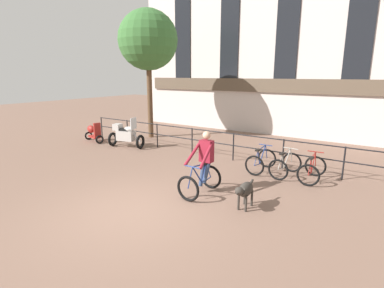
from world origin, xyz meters
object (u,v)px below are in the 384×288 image
object	(u,v)px
parked_bicycle_mid_right	(312,170)
parked_scooter	(93,132)
dog	(245,190)
parked_bicycle_near_lamp	(261,161)
parked_bicycle_mid_left	(285,165)
cyclist_with_bike	(203,166)
parked_motorcycle	(126,135)

from	to	relation	value
parked_bicycle_mid_right	parked_scooter	xyz separation A→B (m)	(-10.02, -0.23, 0.10)
dog	parked_bicycle_near_lamp	size ratio (longest dim) A/B	0.91
parked_bicycle_mid_left	parked_scooter	xyz separation A→B (m)	(-9.21, -0.23, 0.10)
cyclist_with_bike	parked_bicycle_mid_right	xyz separation A→B (m)	(2.23, 2.67, -0.41)
dog	parked_motorcycle	size ratio (longest dim) A/B	0.61
dog	parked_bicycle_mid_left	size ratio (longest dim) A/B	0.87
dog	parked_scooter	world-z (taller)	parked_scooter
parked_motorcycle	parked_scooter	xyz separation A→B (m)	(-2.16, -0.07, -0.10)
parked_bicycle_near_lamp	parked_bicycle_mid_left	size ratio (longest dim) A/B	0.96
parked_motorcycle	parked_scooter	size ratio (longest dim) A/B	1.25
cyclist_with_bike	parked_motorcycle	world-z (taller)	cyclist_with_bike
parked_bicycle_near_lamp	parked_bicycle_mid_right	xyz separation A→B (m)	(1.63, 0.00, 0.00)
parked_bicycle_mid_right	parked_bicycle_near_lamp	bearing A→B (deg)	-1.77
parked_bicycle_near_lamp	parked_scooter	size ratio (longest dim) A/B	0.84
cyclist_with_bike	parked_scooter	distance (m)	8.17
cyclist_with_bike	parked_bicycle_mid_right	world-z (taller)	cyclist_with_bike
cyclist_with_bike	parked_bicycle_near_lamp	bearing A→B (deg)	78.06
cyclist_with_bike	parked_bicycle_mid_right	size ratio (longest dim) A/B	1.50
cyclist_with_bike	parked_bicycle_mid_left	xyz separation A→B (m)	(1.41, 2.67, -0.41)
parked_bicycle_mid_left	parked_scooter	distance (m)	9.21
cyclist_with_bike	parked_bicycle_near_lamp	distance (m)	2.77
parked_bicycle_mid_left	parked_scooter	bearing A→B (deg)	7.51
cyclist_with_bike	parked_bicycle_mid_left	world-z (taller)	cyclist_with_bike
cyclist_with_bike	parked_scooter	bearing A→B (deg)	163.34
parked_scooter	parked_bicycle_near_lamp	bearing A→B (deg)	-75.47
parked_motorcycle	cyclist_with_bike	bearing A→B (deg)	-126.15
cyclist_with_bike	parked_bicycle_mid_right	distance (m)	3.50
dog	parked_bicycle_near_lamp	xyz separation A→B (m)	(-0.76, 2.95, -0.12)
parked_bicycle_near_lamp	parked_scooter	distance (m)	8.40
cyclist_with_bike	dog	bearing A→B (deg)	-10.61
parked_bicycle_near_lamp	dog	bearing A→B (deg)	105.69
dog	parked_bicycle_mid_right	bearing A→B (deg)	71.16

